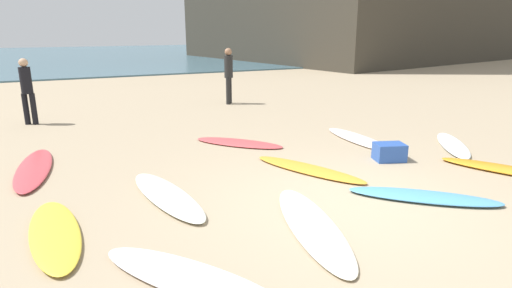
% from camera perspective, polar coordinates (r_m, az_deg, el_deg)
% --- Properties ---
extents(ground_plane, '(120.00, 120.00, 0.00)m').
position_cam_1_polar(ground_plane, '(6.25, 12.39, -7.95)').
color(ground_plane, tan).
extents(ocean_water, '(120.00, 40.00, 0.08)m').
position_cam_1_polar(ocean_water, '(42.95, -21.37, 11.18)').
color(ocean_water, '#426675').
rests_on(ocean_water, ground_plane).
extents(surfboard_0, '(0.88, 2.34, 0.09)m').
position_cam_1_polar(surfboard_0, '(6.43, -12.01, -6.81)').
color(surfboard_0, white).
rests_on(surfboard_0, ground_plane).
extents(surfboard_1, '(0.78, 2.61, 0.08)m').
position_cam_1_polar(surfboard_1, '(8.44, -27.93, -2.95)').
color(surfboard_1, '#D7474E').
rests_on(surfboard_1, ground_plane).
extents(surfboard_2, '(1.45, 2.26, 0.09)m').
position_cam_1_polar(surfboard_2, '(8.61, 31.20, -3.04)').
color(surfboard_2, orange).
rests_on(surfboard_2, ground_plane).
extents(surfboard_3, '(1.70, 1.98, 0.09)m').
position_cam_1_polar(surfboard_3, '(9.89, 25.16, -0.09)').
color(surfboard_3, white).
rests_on(surfboard_3, ground_plane).
extents(surfboard_4, '(0.67, 2.15, 0.09)m').
position_cam_1_polar(surfboard_4, '(5.75, -25.68, -10.84)').
color(surfboard_4, yellow).
rests_on(surfboard_4, ground_plane).
extents(surfboard_5, '(0.74, 2.31, 0.07)m').
position_cam_1_polar(surfboard_5, '(9.77, 13.69, 0.70)').
color(surfboard_5, silver).
rests_on(surfboard_5, ground_plane).
extents(surfboard_6, '(1.21, 2.54, 0.06)m').
position_cam_1_polar(surfboard_6, '(5.47, 7.65, -10.88)').
color(surfboard_6, '#F0E8CB').
rests_on(surfboard_6, ground_plane).
extents(surfboard_7, '(1.96, 1.82, 0.09)m').
position_cam_1_polar(surfboard_7, '(6.72, 21.80, -6.63)').
color(surfboard_7, '#55A2D6').
rests_on(surfboard_7, ground_plane).
extents(surfboard_8, '(1.73, 2.14, 0.07)m').
position_cam_1_polar(surfboard_8, '(4.45, -9.03, -17.49)').
color(surfboard_8, white).
rests_on(surfboard_8, ground_plane).
extents(surfboard_9, '(1.80, 1.91, 0.06)m').
position_cam_1_polar(surfboard_9, '(9.17, -2.36, 0.17)').
color(surfboard_9, '#E04F53').
rests_on(surfboard_9, ground_plane).
extents(surfboard_10, '(1.35, 2.27, 0.07)m').
position_cam_1_polar(surfboard_10, '(7.51, 7.14, -3.39)').
color(surfboard_10, gold).
rests_on(surfboard_10, ground_plane).
extents(beachgoer_near, '(0.39, 0.39, 1.83)m').
position_cam_1_polar(beachgoer_near, '(14.05, -3.74, 9.62)').
color(beachgoer_near, black).
rests_on(beachgoer_near, ground_plane).
extents(beachgoer_mid, '(0.37, 0.37, 1.71)m').
position_cam_1_polar(beachgoer_mid, '(12.42, -28.68, 6.68)').
color(beachgoer_mid, black).
rests_on(beachgoer_mid, ground_plane).
extents(beach_cooler, '(0.65, 0.56, 0.33)m').
position_cam_1_polar(beach_cooler, '(8.40, 17.66, -1.04)').
color(beach_cooler, '#2D56B2').
rests_on(beach_cooler, ground_plane).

